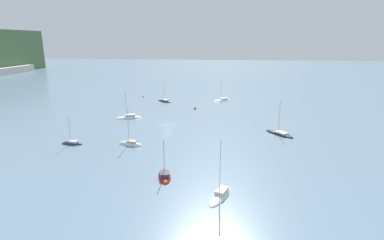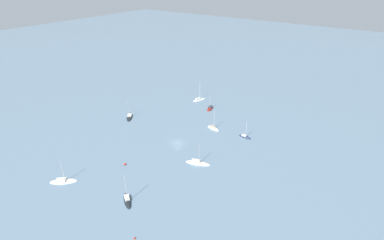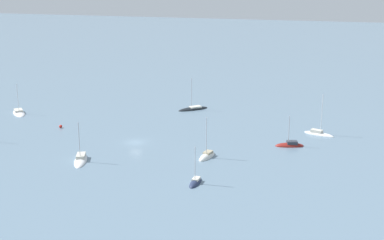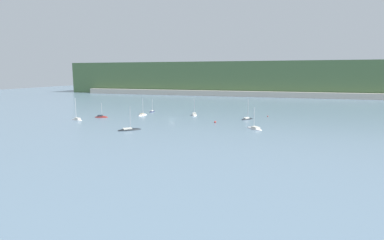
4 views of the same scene
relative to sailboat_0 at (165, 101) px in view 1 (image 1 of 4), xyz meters
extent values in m
plane|color=slate|center=(-33.97, -7.90, -0.11)|extent=(600.00, 600.00, 0.00)
ellipsoid|color=black|center=(0.03, 0.05, -0.11)|extent=(5.80, 7.10, 1.37)
cube|color=silver|center=(-0.30, -0.43, 0.59)|extent=(2.64, 2.94, 0.66)
cylinder|color=silver|center=(0.24, 0.35, 4.74)|extent=(0.14, 0.14, 8.97)
ellipsoid|color=#232D4C|center=(-53.21, 11.56, -0.11)|extent=(1.90, 5.37, 1.48)
cube|color=silver|center=(-53.22, 11.14, 0.54)|extent=(1.26, 1.96, 0.50)
cylinder|color=silver|center=(-53.20, 11.83, 3.70)|extent=(0.14, 0.14, 6.82)
ellipsoid|color=white|center=(-27.39, 6.24, -0.11)|extent=(5.31, 9.10, 1.38)
cube|color=beige|center=(-27.15, 5.58, 0.68)|extent=(2.71, 3.56, 0.83)
cylinder|color=#B2B2B7|center=(-27.54, 6.65, 4.24)|extent=(0.14, 0.14, 7.96)
ellipsoid|color=white|center=(-74.06, -24.83, -0.11)|extent=(7.69, 4.52, 1.20)
cube|color=beige|center=(-73.50, -25.03, 0.61)|extent=(3.01, 2.29, 0.78)
cylinder|color=silver|center=(-74.41, -24.70, 4.99)|extent=(0.14, 0.14, 9.54)
ellipsoid|color=white|center=(-51.97, -2.63, -0.11)|extent=(3.35, 6.48, 1.87)
cube|color=tan|center=(-52.08, -3.11, 0.71)|extent=(1.89, 2.49, 0.61)
cylinder|color=silver|center=(-51.91, -2.33, 4.53)|extent=(0.14, 0.14, 8.25)
ellipsoid|color=black|center=(-39.12, -39.49, -0.11)|extent=(8.39, 7.80, 1.40)
cube|color=silver|center=(-39.66, -39.96, 0.51)|extent=(3.60, 3.46, 0.48)
cylinder|color=#B2B2B7|center=(-38.78, -39.19, 4.54)|extent=(0.14, 0.14, 8.53)
ellipsoid|color=silver|center=(5.56, -23.07, -0.11)|extent=(7.81, 8.41, 1.16)
cube|color=beige|center=(6.01, -23.59, 0.54)|extent=(3.56, 3.67, 0.67)
cylinder|color=silver|center=(5.28, -22.74, 4.17)|extent=(0.14, 0.14, 7.94)
ellipsoid|color=maroon|center=(-68.07, -14.42, -0.11)|extent=(6.75, 3.86, 1.52)
cube|color=#333842|center=(-68.56, -14.55, 0.68)|extent=(2.63, 2.13, 0.76)
cylinder|color=#B2B2B7|center=(-67.76, -14.34, 3.60)|extent=(0.14, 0.14, 6.60)
sphere|color=red|center=(8.68, 11.60, 0.14)|extent=(0.52, 0.52, 0.52)
sphere|color=red|center=(-12.03, -13.77, 0.28)|extent=(0.79, 0.79, 0.79)
camera|label=1|loc=(-117.52, -25.58, 24.30)|focal=28.00mm
camera|label=2|loc=(43.78, 54.25, 60.74)|focal=28.00mm
camera|label=3|loc=(-76.37, 99.99, 38.28)|focal=50.00mm
camera|label=4|loc=(15.88, -137.99, 21.17)|focal=28.00mm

